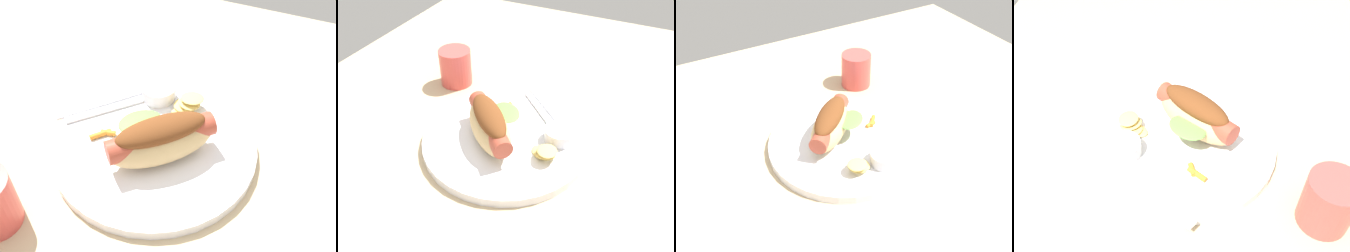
% 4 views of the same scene
% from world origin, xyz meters
% --- Properties ---
extents(ground_plane, '(1.20, 0.90, 0.02)m').
position_xyz_m(ground_plane, '(0.00, 0.00, -0.01)').
color(ground_plane, tan).
extents(plate, '(0.28, 0.28, 0.02)m').
position_xyz_m(plate, '(0.00, 0.02, 0.01)').
color(plate, white).
rests_on(plate, ground_plane).
extents(hot_dog, '(0.14, 0.14, 0.07)m').
position_xyz_m(hot_dog, '(0.02, 0.00, 0.05)').
color(hot_dog, '#DBB77A').
rests_on(hot_dog, plate).
extents(sauce_ramekin, '(0.05, 0.05, 0.02)m').
position_xyz_m(sauce_ramekin, '(-0.03, 0.11, 0.03)').
color(sauce_ramekin, white).
rests_on(sauce_ramekin, plate).
extents(fork, '(0.12, 0.13, 0.00)m').
position_xyz_m(fork, '(-0.08, 0.06, 0.02)').
color(fork, silver).
rests_on(fork, plate).
extents(knife, '(0.11, 0.12, 0.00)m').
position_xyz_m(knife, '(-0.10, 0.06, 0.02)').
color(knife, silver).
rests_on(knife, plate).
extents(chips_pile, '(0.05, 0.06, 0.02)m').
position_xyz_m(chips_pile, '(0.02, 0.10, 0.03)').
color(chips_pile, '#E2C56B').
rests_on(chips_pile, plate).
extents(carrot_garnish, '(0.03, 0.03, 0.01)m').
position_xyz_m(carrot_garnish, '(-0.07, 0.00, 0.02)').
color(carrot_garnish, orange).
rests_on(carrot_garnish, plate).
extents(drinking_cup, '(0.07, 0.07, 0.08)m').
position_xyz_m(drinking_cup, '(-0.13, -0.16, 0.04)').
color(drinking_cup, '#D84C47').
rests_on(drinking_cup, ground_plane).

